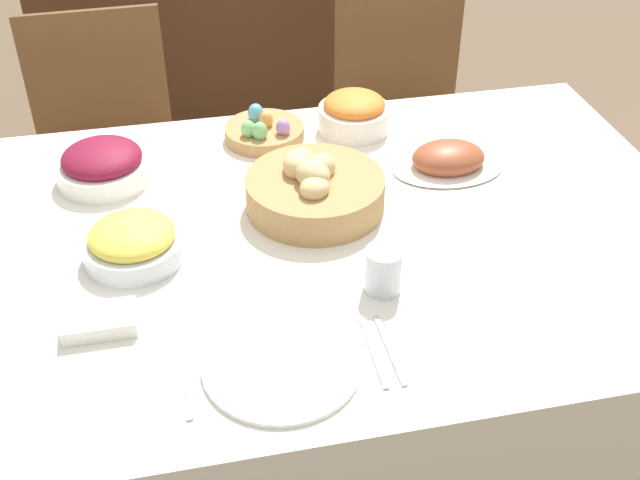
{
  "coord_description": "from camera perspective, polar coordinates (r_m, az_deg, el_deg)",
  "views": [
    {
      "loc": [
        -0.25,
        -1.36,
        1.73
      ],
      "look_at": [
        0.02,
        -0.08,
        0.77
      ],
      "focal_mm": 45.0,
      "sensor_mm": 36.0,
      "label": 1
    }
  ],
  "objects": [
    {
      "name": "spoon",
      "position": [
        1.44,
        4.97,
        -7.74
      ],
      "size": [
        0.01,
        0.18,
        0.0
      ],
      "rotation": [
        0.0,
        0.0,
        0.01
      ],
      "color": "silver",
      "rests_on": "dining_table"
    },
    {
      "name": "sideboard",
      "position": [
        3.3,
        -7.21,
        13.91
      ],
      "size": [
        1.36,
        0.44,
        0.96
      ],
      "color": "#4C2D19",
      "rests_on": "ground"
    },
    {
      "name": "ground_plane",
      "position": [
        2.22,
        -0.94,
        -14.9
      ],
      "size": [
        12.0,
        12.0,
        0.0
      ],
      "primitive_type": "plane",
      "color": "brown"
    },
    {
      "name": "beet_salad_bowl",
      "position": [
        1.93,
        -15.19,
        5.2
      ],
      "size": [
        0.22,
        0.22,
        0.09
      ],
      "color": "white",
      "rests_on": "dining_table"
    },
    {
      "name": "fork",
      "position": [
        1.4,
        -9.47,
        -9.8
      ],
      "size": [
        0.01,
        0.18,
        0.0
      ],
      "rotation": [
        0.0,
        0.0,
        -0.01
      ],
      "color": "silver",
      "rests_on": "dining_table"
    },
    {
      "name": "pineapple_bowl",
      "position": [
        1.66,
        -13.16,
        -0.13
      ],
      "size": [
        0.21,
        0.21,
        0.09
      ],
      "color": "silver",
      "rests_on": "dining_table"
    },
    {
      "name": "bread_basket",
      "position": [
        1.77,
        -0.4,
        3.63
      ],
      "size": [
        0.31,
        0.31,
        0.13
      ],
      "color": "#AD8451",
      "rests_on": "dining_table"
    },
    {
      "name": "drinking_cup",
      "position": [
        1.54,
        4.53,
        -2.14
      ],
      "size": [
        0.07,
        0.07,
        0.09
      ],
      "color": "silver",
      "rests_on": "dining_table"
    },
    {
      "name": "ham_platter",
      "position": [
        1.94,
        9.1,
        5.66
      ],
      "size": [
        0.27,
        0.19,
        0.07
      ],
      "color": "white",
      "rests_on": "dining_table"
    },
    {
      "name": "dinner_plate",
      "position": [
        1.41,
        -2.74,
        -8.84
      ],
      "size": [
        0.28,
        0.28,
        0.01
      ],
      "color": "white",
      "rests_on": "dining_table"
    },
    {
      "name": "chair_far_left",
      "position": [
        2.57,
        -14.88,
        6.1
      ],
      "size": [
        0.43,
        0.43,
        0.89
      ],
      "rotation": [
        0.0,
        0.0,
        0.03
      ],
      "color": "brown",
      "rests_on": "ground"
    },
    {
      "name": "egg_basket",
      "position": [
        2.05,
        -4.01,
        7.74
      ],
      "size": [
        0.2,
        0.2,
        0.08
      ],
      "color": "#AD8451",
      "rests_on": "dining_table"
    },
    {
      "name": "butter_dish",
      "position": [
        1.52,
        -15.42,
        -5.59
      ],
      "size": [
        0.13,
        0.08,
        0.03
      ],
      "color": "white",
      "rests_on": "dining_table"
    },
    {
      "name": "chair_far_right",
      "position": [
        2.67,
        5.97,
        8.41
      ],
      "size": [
        0.43,
        0.43,
        0.89
      ],
      "rotation": [
        0.0,
        0.0,
        -0.03
      ],
      "color": "brown",
      "rests_on": "ground"
    },
    {
      "name": "knife",
      "position": [
        1.44,
        3.81,
        -7.93
      ],
      "size": [
        0.01,
        0.18,
        0.0
      ],
      "rotation": [
        0.0,
        0.0,
        -0.01
      ],
      "color": "silver",
      "rests_on": "dining_table"
    },
    {
      "name": "carrot_bowl",
      "position": [
        2.08,
        2.44,
        9.02
      ],
      "size": [
        0.18,
        0.18,
        0.1
      ],
      "color": "white",
      "rests_on": "dining_table"
    },
    {
      "name": "dining_table",
      "position": [
        1.95,
        -1.04,
        -8.2
      ],
      "size": [
        1.76,
        1.13,
        0.73
      ],
      "color": "white",
      "rests_on": "ground"
    }
  ]
}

